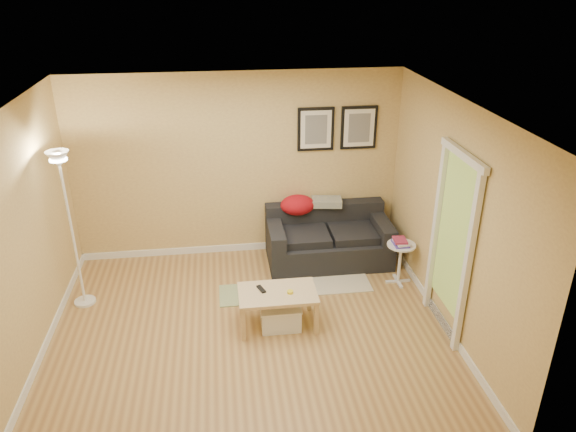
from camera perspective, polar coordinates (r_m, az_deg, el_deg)
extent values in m
plane|color=tan|center=(6.33, -4.02, -12.21)|extent=(4.50, 4.50, 0.00)
plane|color=white|center=(5.19, -4.88, 11.33)|extent=(4.50, 4.50, 0.00)
plane|color=#DABA70|center=(7.48, -5.37, 5.20)|extent=(4.50, 0.00, 4.50)
plane|color=#DABA70|center=(3.95, -2.54, -14.60)|extent=(4.50, 0.00, 4.50)
plane|color=#DABA70|center=(5.98, -26.47, -2.73)|extent=(0.00, 4.00, 4.00)
plane|color=#DABA70|center=(6.16, 16.98, -0.32)|extent=(0.00, 4.00, 4.00)
cube|color=white|center=(7.98, -5.01, -3.31)|extent=(4.50, 0.02, 0.10)
cube|color=white|center=(6.60, -24.30, -12.40)|extent=(0.02, 4.00, 0.10)
cube|color=white|center=(6.76, 15.57, -9.95)|extent=(0.02, 4.00, 0.10)
cube|color=beige|center=(7.31, 3.41, -6.51)|extent=(1.25, 0.85, 0.01)
cube|color=#668C4C|center=(6.97, -4.37, -8.23)|extent=(0.70, 0.50, 0.01)
cube|color=black|center=(6.23, -2.85, -7.72)|extent=(0.10, 0.17, 0.02)
cylinder|color=yellow|center=(6.16, 0.23, -8.04)|extent=(0.07, 0.07, 0.03)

